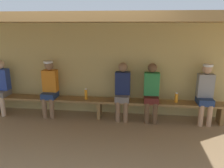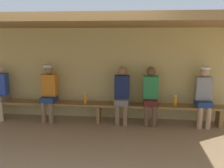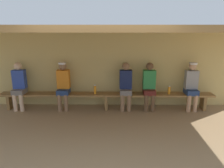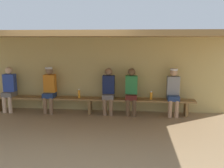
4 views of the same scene
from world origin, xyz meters
name	(u,v)px [view 2 (image 2 of 4)]	position (x,y,z in m)	size (l,w,h in m)	color
ground_plane	(85,153)	(0.00, 0.00, 0.00)	(24.00, 24.00, 0.00)	#9E7F59
back_wall	(101,73)	(0.00, 2.00, 1.10)	(8.00, 0.20, 2.20)	tan
dugout_roof	(90,22)	(0.00, 0.70, 2.26)	(8.00, 2.80, 0.12)	olive
bench	(99,106)	(0.00, 1.55, 0.39)	(6.00, 0.36, 0.46)	olive
player_shirtless_tan	(49,90)	(-1.20, 1.55, 0.75)	(0.34, 0.42, 1.34)	navy
player_rightmost	(122,93)	(0.55, 1.55, 0.73)	(0.34, 0.42, 1.34)	slate
player_in_blue	(204,94)	(2.37, 1.55, 0.75)	(0.34, 0.42, 1.34)	navy
player_middle	(0,90)	(-2.43, 1.55, 0.73)	(0.34, 0.42, 1.34)	slate
player_in_white	(151,93)	(1.20, 1.55, 0.73)	(0.34, 0.42, 1.34)	#591E19
water_bottle_orange	(85,98)	(-0.31, 1.52, 0.58)	(0.07, 0.07, 0.26)	orange
water_bottle_green	(175,101)	(1.76, 1.56, 0.57)	(0.08, 0.08, 0.23)	orange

